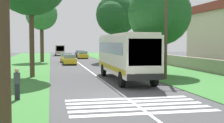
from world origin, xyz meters
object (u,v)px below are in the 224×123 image
object	(u,v)px
trailing_car_0	(69,60)
roadside_tree_right_2	(158,15)
trailing_car_1	(67,58)
utility_pole	(166,23)
roadside_tree_right_0	(115,16)
pedestrian	(17,84)
trailing_car_3	(80,54)
roadside_tree_left_2	(41,15)
trailing_minibus_0	(60,49)
coach_bus	(125,54)
trailing_car_2	(83,55)

from	to	relation	value
trailing_car_0	roadside_tree_right_2	distance (m)	17.60
trailing_car_1	utility_pole	world-z (taller)	utility_pole
roadside_tree_right_0	pedestrian	xyz separation A→B (m)	(-30.72, 11.73, -6.29)
pedestrian	roadside_tree_right_2	bearing A→B (deg)	-46.24
trailing_car_3	utility_pole	world-z (taller)	utility_pole
trailing_car_3	utility_pole	size ratio (longest dim) A/B	0.48
trailing_car_0	utility_pole	size ratio (longest dim) A/B	0.48
roadside_tree_left_2	pedestrian	bearing A→B (deg)	179.40
pedestrian	roadside_tree_right_0	bearing A→B (deg)	-20.90
trailing_minibus_0	roadside_tree_right_0	size ratio (longest dim) A/B	0.57
roadside_tree_left_2	utility_pole	world-z (taller)	roadside_tree_left_2
trailing_minibus_0	roadside_tree_right_0	xyz separation A→B (m)	(-26.25, -7.82, 5.65)
trailing_car_1	roadside_tree_left_2	distance (m)	7.69
coach_bus	roadside_tree_right_2	xyz separation A→B (m)	(3.81, -4.17, 3.49)
trailing_car_3	roadside_tree_left_2	size ratio (longest dim) A/B	0.44
trailing_car_2	roadside_tree_left_2	distance (m)	13.85
trailing_car_1	trailing_car_2	world-z (taller)	same
roadside_tree_left_2	roadside_tree_right_0	xyz separation A→B (m)	(-1.88, -11.39, -0.10)
roadside_tree_right_0	roadside_tree_right_2	bearing A→B (deg)	-179.73
trailing_car_0	roadside_tree_right_0	size ratio (longest dim) A/B	0.41
coach_bus	trailing_car_1	world-z (taller)	coach_bus
trailing_minibus_0	roadside_tree_left_2	bearing A→B (deg)	171.67
trailing_car_1	utility_pole	size ratio (longest dim) A/B	0.48
trailing_car_1	trailing_car_2	distance (m)	10.51
coach_bus	trailing_car_1	distance (m)	25.09
trailing_car_3	trailing_minibus_0	size ratio (longest dim) A/B	0.72
pedestrian	trailing_car_3	bearing A→B (deg)	-9.19
trailing_minibus_0	pedestrian	bearing A→B (deg)	176.08
roadside_tree_right_2	trailing_car_0	bearing A→B (deg)	26.32
coach_bus	trailing_car_0	distance (m)	19.29
trailing_car_2	trailing_car_1	bearing A→B (deg)	160.11
trailing_car_2	pedestrian	bearing A→B (deg)	169.52
trailing_car_2	trailing_car_3	size ratio (longest dim) A/B	1.00
pedestrian	trailing_car_2	bearing A→B (deg)	-10.48
trailing_minibus_0	roadside_tree_left_2	distance (m)	25.29
roadside_tree_left_2	roadside_tree_right_2	xyz separation A→B (m)	(-21.28, -11.48, -1.65)
trailing_car_1	roadside_tree_right_2	distance (m)	22.88
coach_bus	roadside_tree_left_2	distance (m)	26.63
trailing_car_0	utility_pole	distance (m)	20.73
trailing_car_1	trailing_minibus_0	size ratio (longest dim) A/B	0.72
trailing_car_3	trailing_car_0	bearing A→B (deg)	170.96
utility_pole	trailing_car_1	bearing A→B (deg)	15.26
trailing_car_1	pedestrian	bearing A→B (deg)	172.55
trailing_car_0	trailing_minibus_0	xyz separation A→B (m)	(30.51, 0.43, 0.88)
trailing_car_0	pedestrian	size ratio (longest dim) A/B	2.54
roadside_tree_left_2	trailing_car_2	bearing A→B (deg)	-37.85
roadside_tree_left_2	utility_pole	xyz separation A→B (m)	(-25.35, -10.73, -2.66)
trailing_minibus_0	trailing_car_2	bearing A→B (deg)	-165.21
trailing_car_1	roadside_tree_left_2	bearing A→B (deg)	85.93
coach_bus	trailing_car_0	bearing A→B (deg)	9.95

